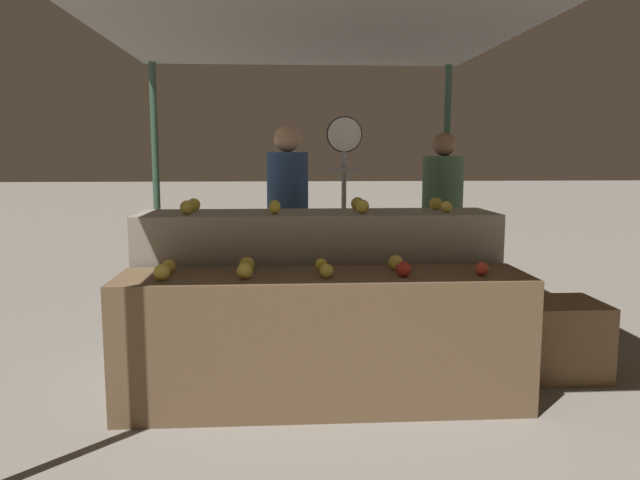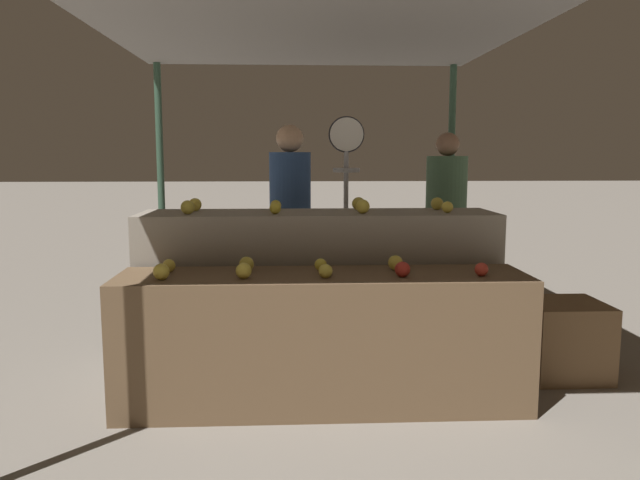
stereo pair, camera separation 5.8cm
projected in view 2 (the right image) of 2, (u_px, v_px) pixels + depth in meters
ground_plane at (323, 404)px, 3.55m from camera, size 60.00×60.00×0.00m
market_canopy at (315, 34)px, 4.29m from camera, size 3.17×4.05×2.35m
display_counter_front at (323, 340)px, 3.50m from camera, size 2.27×0.55×0.75m
display_counter_back at (318, 291)px, 4.08m from camera, size 2.27×0.55×1.04m
apple_front_0 at (161, 272)px, 3.29m from camera, size 0.09×0.09×0.09m
apple_front_1 at (244, 271)px, 3.32m from camera, size 0.09×0.09×0.09m
apple_front_2 at (325, 271)px, 3.34m from camera, size 0.08×0.08×0.08m
apple_front_3 at (402, 269)px, 3.36m from camera, size 0.08×0.08×0.08m
apple_front_4 at (481, 269)px, 3.39m from camera, size 0.07×0.07×0.07m
apple_front_5 at (169, 266)px, 3.51m from camera, size 0.07×0.07×0.07m
apple_front_6 at (247, 264)px, 3.52m from camera, size 0.08×0.08×0.08m
apple_front_7 at (321, 265)px, 3.54m from camera, size 0.07×0.07×0.07m
apple_front_8 at (395, 263)px, 3.56m from camera, size 0.09×0.09×0.09m
apple_back_0 at (188, 207)px, 3.85m from camera, size 0.09×0.09×0.09m
apple_back_1 at (275, 208)px, 3.87m from camera, size 0.07×0.07×0.07m
apple_back_2 at (363, 206)px, 3.91m from camera, size 0.09×0.09×0.09m
apple_back_3 at (447, 207)px, 3.94m from camera, size 0.07×0.07×0.07m
apple_back_4 at (195, 205)px, 4.06m from camera, size 0.09×0.09×0.09m
apple_back_5 at (276, 205)px, 4.08m from camera, size 0.07×0.07×0.07m
apple_back_6 at (359, 204)px, 4.13m from camera, size 0.09×0.09×0.09m
apple_back_7 at (437, 204)px, 4.15m from camera, size 0.08×0.08×0.08m
produce_scale at (346, 179)px, 4.68m from camera, size 0.27×0.20×1.69m
person_vendor_at_scale at (290, 212)px, 4.99m from camera, size 0.42×0.42×1.64m
person_customer_left at (446, 208)px, 5.71m from camera, size 0.44×0.44×1.61m
wooden_crate_side at (564, 339)px, 3.98m from camera, size 0.48×0.48×0.48m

